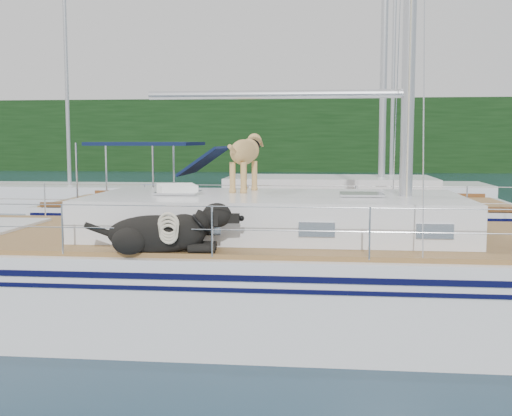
# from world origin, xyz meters

# --- Properties ---
(ground) EXTENTS (120.00, 120.00, 0.00)m
(ground) POSITION_xyz_m (0.00, 0.00, 0.00)
(ground) COLOR black
(ground) RESTS_ON ground
(tree_line) EXTENTS (90.00, 3.00, 6.00)m
(tree_line) POSITION_xyz_m (0.00, 45.00, 3.00)
(tree_line) COLOR black
(tree_line) RESTS_ON ground
(shore_bank) EXTENTS (92.00, 1.00, 1.20)m
(shore_bank) POSITION_xyz_m (0.00, 46.20, 0.60)
(shore_bank) COLOR #595147
(shore_bank) RESTS_ON ground
(main_sailboat) EXTENTS (12.00, 3.82, 14.01)m
(main_sailboat) POSITION_xyz_m (0.09, -0.00, 0.68)
(main_sailboat) COLOR white
(main_sailboat) RESTS_ON ground
(neighbor_sailboat) EXTENTS (11.00, 3.50, 13.30)m
(neighbor_sailboat) POSITION_xyz_m (0.51, 6.22, 0.63)
(neighbor_sailboat) COLOR white
(neighbor_sailboat) RESTS_ON ground
(bg_boat_west) EXTENTS (8.00, 3.00, 11.65)m
(bg_boat_west) POSITION_xyz_m (-8.00, 14.00, 0.45)
(bg_boat_west) COLOR white
(bg_boat_west) RESTS_ON ground
(bg_boat_center) EXTENTS (7.20, 3.00, 11.65)m
(bg_boat_center) POSITION_xyz_m (4.00, 16.00, 0.45)
(bg_boat_center) COLOR white
(bg_boat_center) RESTS_ON ground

